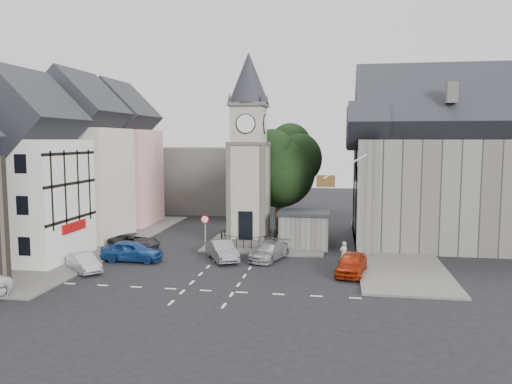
% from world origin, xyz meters
% --- Properties ---
extents(ground, '(120.00, 120.00, 0.00)m').
position_xyz_m(ground, '(0.00, 0.00, 0.00)').
color(ground, black).
rests_on(ground, ground).
extents(pavement_west, '(6.00, 30.00, 0.14)m').
position_xyz_m(pavement_west, '(-12.50, 6.00, 0.07)').
color(pavement_west, '#595651').
rests_on(pavement_west, ground).
extents(pavement_east, '(6.00, 26.00, 0.14)m').
position_xyz_m(pavement_east, '(12.00, 8.00, 0.07)').
color(pavement_east, '#595651').
rests_on(pavement_east, ground).
extents(central_island, '(10.00, 8.00, 0.16)m').
position_xyz_m(central_island, '(1.50, 8.00, 0.08)').
color(central_island, '#595651').
rests_on(central_island, ground).
extents(road_markings, '(20.00, 8.00, 0.01)m').
position_xyz_m(road_markings, '(0.00, -5.50, 0.01)').
color(road_markings, silver).
rests_on(road_markings, ground).
extents(clock_tower, '(4.86, 4.86, 16.25)m').
position_xyz_m(clock_tower, '(0.00, 7.99, 8.12)').
color(clock_tower, '#4C4944').
rests_on(clock_tower, ground).
extents(stone_shelter, '(4.30, 3.30, 3.08)m').
position_xyz_m(stone_shelter, '(4.80, 7.50, 1.55)').
color(stone_shelter, '#5E5B57').
rests_on(stone_shelter, ground).
extents(town_tree, '(7.20, 7.20, 10.80)m').
position_xyz_m(town_tree, '(2.00, 13.00, 6.97)').
color(town_tree, black).
rests_on(town_tree, ground).
extents(warning_sign_post, '(0.70, 0.19, 2.85)m').
position_xyz_m(warning_sign_post, '(-3.20, 5.43, 2.03)').
color(warning_sign_post, black).
rests_on(warning_sign_post, ground).
extents(terrace_pink, '(8.10, 7.60, 12.80)m').
position_xyz_m(terrace_pink, '(-15.50, 16.00, 6.58)').
color(terrace_pink, '#D99695').
rests_on(terrace_pink, ground).
extents(terrace_cream, '(8.10, 7.60, 12.80)m').
position_xyz_m(terrace_cream, '(-15.50, 8.00, 6.58)').
color(terrace_cream, beige).
rests_on(terrace_cream, ground).
extents(terrace_tudor, '(8.10, 7.60, 12.00)m').
position_xyz_m(terrace_tudor, '(-15.50, 0.00, 6.19)').
color(terrace_tudor, silver).
rests_on(terrace_tudor, ground).
extents(backdrop_west, '(20.00, 10.00, 8.00)m').
position_xyz_m(backdrop_west, '(-12.00, 28.00, 4.00)').
color(backdrop_west, '#4C4944').
rests_on(backdrop_west, ground).
extents(east_building, '(14.40, 11.40, 12.60)m').
position_xyz_m(east_building, '(15.59, 11.00, 6.26)').
color(east_building, '#5E5B57').
rests_on(east_building, ground).
extents(east_boundary_wall, '(0.40, 16.00, 0.90)m').
position_xyz_m(east_boundary_wall, '(9.20, 10.00, 0.45)').
color(east_boundary_wall, '#5E5B57').
rests_on(east_boundary_wall, ground).
extents(flagpole, '(3.68, 0.10, 2.74)m').
position_xyz_m(flagpole, '(8.00, 4.00, 7.00)').
color(flagpole, white).
rests_on(flagpole, ground).
extents(car_west_blue, '(4.58, 1.89, 1.55)m').
position_xyz_m(car_west_blue, '(-7.50, 0.68, 0.78)').
color(car_west_blue, navy).
rests_on(car_west_blue, ground).
extents(car_west_silver, '(3.63, 3.47, 1.23)m').
position_xyz_m(car_west_silver, '(-9.60, -2.57, 0.61)').
color(car_west_silver, '#A8A9B0').
rests_on(car_west_silver, ground).
extents(car_west_grey, '(4.74, 2.95, 1.22)m').
position_xyz_m(car_west_grey, '(-9.05, 4.79, 0.61)').
color(car_west_grey, '#2A2A2C').
rests_on(car_west_grey, ground).
extents(car_island_silver, '(3.46, 4.59, 1.45)m').
position_xyz_m(car_island_silver, '(-1.00, 2.16, 0.72)').
color(car_island_silver, gray).
rests_on(car_island_silver, ground).
extents(car_island_east, '(3.08, 4.79, 1.29)m').
position_xyz_m(car_island_east, '(2.50, 2.79, 0.65)').
color(car_island_east, '#989CA0').
rests_on(car_island_east, ground).
extents(car_east_red, '(2.49, 4.57, 1.47)m').
position_xyz_m(car_east_red, '(8.50, -0.36, 0.74)').
color(car_east_red, '#9C2108').
rests_on(car_east_red, ground).
extents(pedestrian, '(0.76, 0.69, 1.74)m').
position_xyz_m(pedestrian, '(8.00, 2.00, 0.87)').
color(pedestrian, '#AFA691').
rests_on(pedestrian, ground).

